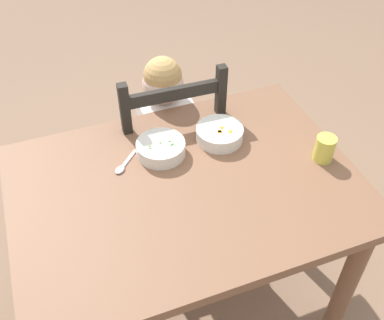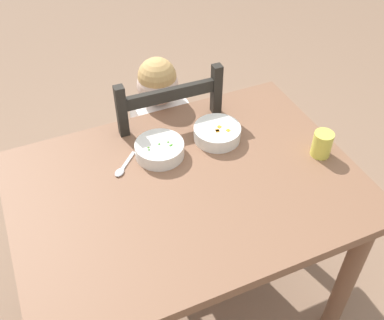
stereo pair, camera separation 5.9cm
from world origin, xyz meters
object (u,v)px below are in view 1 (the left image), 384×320
bowl_of_carrots (220,133)px  drinking_cup (325,149)px  spoon (123,166)px  dining_table (186,207)px  child_figure (167,128)px  dining_chair (168,156)px  bowl_of_peas (161,148)px

bowl_of_carrots → drinking_cup: (0.30, -0.23, 0.02)m
spoon → dining_table: bearing=-40.4°
child_figure → bowl_of_carrots: child_figure is taller
spoon → child_figure: bearing=49.8°
dining_table → spoon: size_ratio=10.40×
dining_chair → child_figure: (0.00, -0.00, 0.17)m
dining_chair → bowl_of_peas: (-0.11, -0.30, 0.33)m
dining_table → bowl_of_peas: (-0.03, 0.17, 0.15)m
dining_chair → drinking_cup: size_ratio=10.24×
drinking_cup → bowl_of_carrots: bearing=142.8°
dining_chair → bowl_of_carrots: size_ratio=5.60×
spoon → drinking_cup: (0.68, -0.21, 0.04)m
dining_chair → bowl_of_carrots: (0.12, -0.30, 0.33)m
dining_table → bowl_of_peas: 0.23m
bowl_of_carrots → spoon: bowl_of_carrots is taller
bowl_of_peas → bowl_of_carrots: (0.23, -0.00, 0.00)m
bowl_of_peas → spoon: bowl_of_peas is taller
dining_chair → spoon: size_ratio=8.73×
dining_chair → child_figure: dining_chair is taller
bowl_of_carrots → spoon: 0.38m
child_figure → drinking_cup: (0.42, -0.52, 0.18)m
dining_table → bowl_of_carrots: size_ratio=6.67×
bowl_of_peas → bowl_of_carrots: size_ratio=1.01×
dining_table → drinking_cup: size_ratio=12.19×
drinking_cup → dining_chair: bearing=128.5°
dining_chair → bowl_of_peas: dining_chair is taller
bowl_of_carrots → spoon: size_ratio=1.56×
dining_chair → spoon: (-0.26, -0.32, 0.31)m
dining_chair → bowl_of_peas: size_ratio=5.57×
dining_chair → spoon: dining_chair is taller
dining_chair → child_figure: size_ratio=1.02×
spoon → drinking_cup: size_ratio=1.17×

